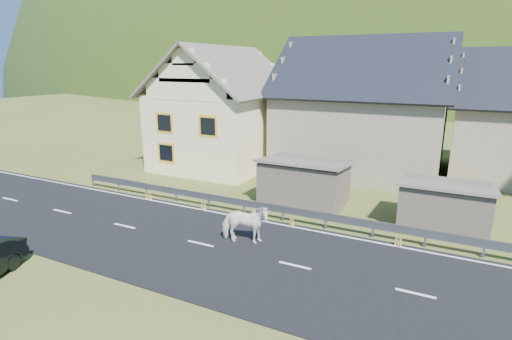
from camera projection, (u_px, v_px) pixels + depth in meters
The scene contains 11 objects.
ground at pixel (295, 267), 14.12m from camera, with size 160.00×160.00×0.00m, color #3F4E20.
road at pixel (295, 266), 14.12m from camera, with size 60.00×7.00×0.04m, color black.
lane_markings at pixel (295, 265), 14.11m from camera, with size 60.00×6.60×0.01m, color silver.
guardrail at pixel (326, 217), 17.16m from camera, with size 28.10×0.09×0.75m.
shed_left at pixel (305, 182), 20.32m from camera, with size 4.30×3.30×2.40m, color #655A4C.
shed_right at pixel (444, 207), 17.12m from camera, with size 3.80×2.90×2.20m, color #655A4C.
house_cream at pixel (224, 102), 27.68m from camera, with size 7.80×9.80×8.30m.
house_stone_a at pixel (364, 100), 26.33m from camera, with size 10.80×9.80×8.90m.
mountain at pixel (454, 128), 172.91m from camera, with size 440.00×280.00×260.00m, color #1D390D.
conifer_patch at pixel (259, 67), 131.38m from camera, with size 76.00×50.00×28.00m, color black.
horse at pixel (245, 224), 15.69m from camera, with size 1.92×0.88×1.62m, color white.
Camera 1 is at (4.44, -12.04, 6.95)m, focal length 28.00 mm.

